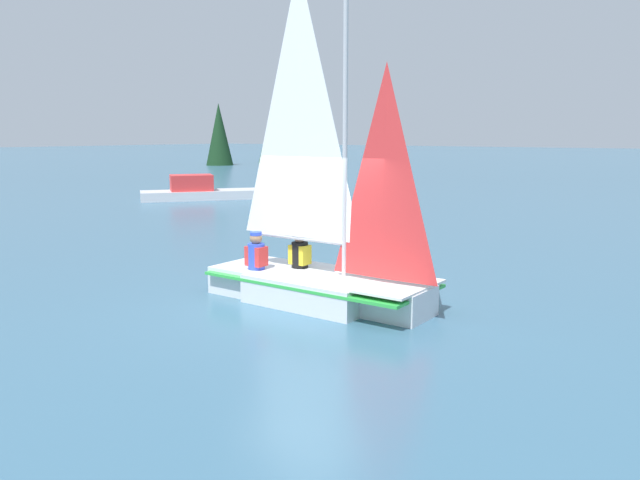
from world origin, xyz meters
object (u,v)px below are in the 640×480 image
Objects in this scene: sailboat_main at (319,260)px; motorboat_distant at (198,191)px; sailor_helm at (300,260)px; sailor_crew at (256,261)px.

motorboat_distant is (-10.73, -14.50, -0.35)m from sailboat_main.
sailboat_main is 4.99× the size of sailor_helm.
sailor_helm is at bearing 158.59° from sailboat_main.
sailboat_main reaches higher than motorboat_distant.
sailboat_main reaches higher than sailor_crew.
sailor_crew reaches higher than motorboat_distant.
sailor_crew reaches higher than sailor_helm.
motorboat_distant is (-10.50, -13.91, -0.24)m from sailor_helm.
sailboat_main is 1.19m from sailor_crew.
sailboat_main is 0.64m from sailor_helm.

